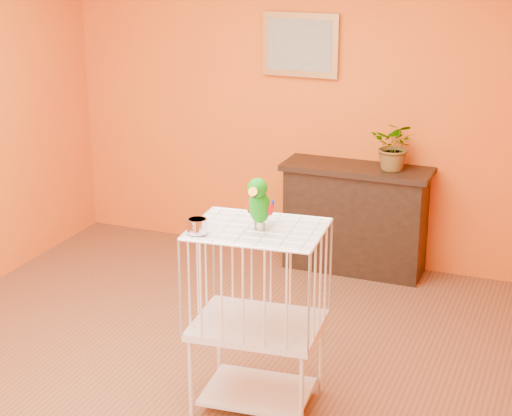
% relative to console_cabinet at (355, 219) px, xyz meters
% --- Properties ---
extents(ground, '(4.50, 4.50, 0.00)m').
position_rel_console_cabinet_xyz_m(ground, '(-0.54, -2.04, -0.43)').
color(ground, brown).
rests_on(ground, ground).
extents(room_shell, '(4.50, 4.50, 4.50)m').
position_rel_console_cabinet_xyz_m(room_shell, '(-0.54, -2.04, 1.15)').
color(room_shell, '#D16113').
rests_on(room_shell, ground).
extents(console_cabinet, '(1.16, 0.42, 0.86)m').
position_rel_console_cabinet_xyz_m(console_cabinet, '(0.00, 0.00, 0.00)').
color(console_cabinet, black).
rests_on(console_cabinet, ground).
extents(potted_plant, '(0.37, 0.41, 0.30)m').
position_rel_console_cabinet_xyz_m(potted_plant, '(0.29, 0.03, 0.58)').
color(potted_plant, '#26722D').
rests_on(potted_plant, console_cabinet).
extents(framed_picture, '(0.62, 0.04, 0.50)m').
position_rel_console_cabinet_xyz_m(framed_picture, '(-0.54, 0.17, 1.32)').
color(framed_picture, '#A5783B').
rests_on(framed_picture, room_shell).
extents(birdcage, '(0.75, 0.61, 1.09)m').
position_rel_console_cabinet_xyz_m(birdcage, '(0.04, -2.18, 0.13)').
color(birdcage, silver).
rests_on(birdcage, ground).
extents(feed_cup, '(0.11, 0.11, 0.08)m').
position_rel_console_cabinet_xyz_m(feed_cup, '(-0.22, -2.38, 0.70)').
color(feed_cup, silver).
rests_on(feed_cup, birdcage).
extents(parrot, '(0.15, 0.27, 0.30)m').
position_rel_console_cabinet_xyz_m(parrot, '(0.06, -2.20, 0.81)').
color(parrot, '#59544C').
rests_on(parrot, birdcage).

